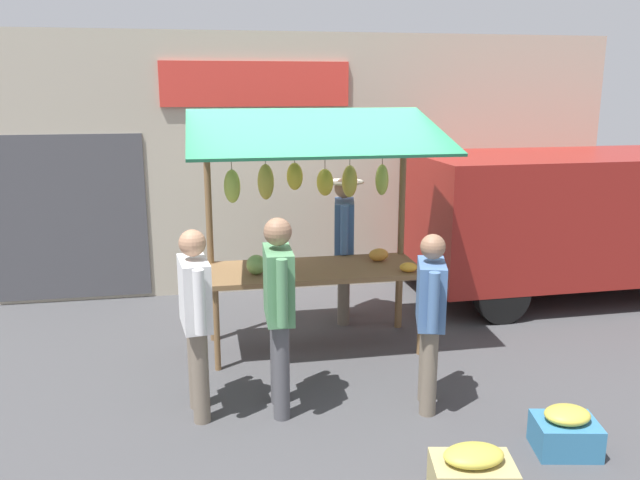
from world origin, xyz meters
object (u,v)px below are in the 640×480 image
object	(u,v)px
parked_van	(570,212)
produce_crate_side	(566,431)
shopper_in_striped_shirt	(430,311)
market_stall	(314,204)
shopper_with_shopping_bag	(196,311)
shopper_with_ponytail	(279,301)
produce_crate_near	(472,476)
vendor_with_sunhat	(344,237)

from	to	relation	value
parked_van	produce_crate_side	xyz separation A→B (m)	(2.09, 3.53, -0.96)
shopper_in_striped_shirt	parked_van	distance (m)	3.93
market_stall	shopper_with_shopping_bag	xyz separation A→B (m)	(1.23, 1.30, -0.62)
shopper_in_striped_shirt	market_stall	bearing A→B (deg)	41.59
shopper_with_ponytail	parked_van	size ratio (longest dim) A/B	0.38
shopper_in_striped_shirt	produce_crate_side	size ratio (longest dim) A/B	2.92
parked_van	produce_crate_side	bearing A→B (deg)	58.23
shopper_with_ponytail	parked_van	xyz separation A→B (m)	(-4.15, -2.48, 0.13)
shopper_with_shopping_bag	produce_crate_side	world-z (taller)	shopper_with_shopping_bag
shopper_with_shopping_bag	produce_crate_near	bearing A→B (deg)	-137.92
market_stall	parked_van	size ratio (longest dim) A/B	0.56
vendor_with_sunhat	parked_van	xyz separation A→B (m)	(-3.13, -0.42, 0.10)
shopper_with_ponytail	market_stall	bearing A→B (deg)	-20.06
market_stall	vendor_with_sunhat	bearing A→B (deg)	-124.09
produce_crate_near	shopper_with_ponytail	bearing A→B (deg)	-53.34
vendor_with_sunhat	shopper_with_shopping_bag	distance (m)	2.63
market_stall	shopper_in_striped_shirt	size ratio (longest dim) A/B	1.62
shopper_with_shopping_bag	produce_crate_near	world-z (taller)	shopper_with_shopping_bag
produce_crate_side	parked_van	bearing A→B (deg)	-120.69
market_stall	parked_van	bearing A→B (deg)	-162.66
produce_crate_near	produce_crate_side	bearing A→B (deg)	-155.18
shopper_with_ponytail	produce_crate_side	distance (m)	2.45
shopper_in_striped_shirt	shopper_with_ponytail	world-z (taller)	shopper_with_ponytail
vendor_with_sunhat	parked_van	world-z (taller)	parked_van
shopper_with_ponytail	shopper_in_striped_shirt	bearing A→B (deg)	-96.20
produce_crate_side	shopper_with_ponytail	bearing A→B (deg)	-26.99
market_stall	produce_crate_near	size ratio (longest dim) A/B	4.13
market_stall	shopper_with_ponytail	bearing A→B (deg)	68.06
market_stall	shopper_in_striped_shirt	world-z (taller)	market_stall
vendor_with_sunhat	shopper_with_shopping_bag	bearing A→B (deg)	-28.08
market_stall	shopper_with_ponytail	size ratio (longest dim) A/B	1.47
shopper_with_shopping_bag	produce_crate_side	distance (m)	3.05
shopper_with_ponytail	produce_crate_near	distance (m)	2.02
vendor_with_sunhat	shopper_with_ponytail	xyz separation A→B (m)	(1.02, 2.06, -0.03)
vendor_with_sunhat	shopper_with_shopping_bag	size ratio (longest dim) A/B	1.06
parked_van	vendor_with_sunhat	bearing A→B (deg)	6.63
produce_crate_near	vendor_with_sunhat	bearing A→B (deg)	-88.60
shopper_with_ponytail	shopper_with_shopping_bag	xyz separation A→B (m)	(0.68, -0.06, -0.06)
shopper_in_striped_shirt	shopper_with_ponytail	bearing A→B (deg)	98.50
shopper_with_ponytail	produce_crate_near	bearing A→B (deg)	-141.47
market_stall	vendor_with_sunhat	xyz separation A→B (m)	(-0.48, -0.70, -0.53)
vendor_with_sunhat	parked_van	distance (m)	3.16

